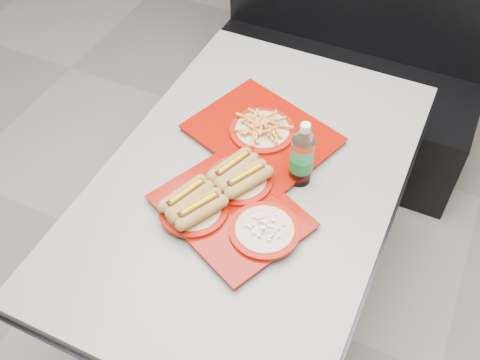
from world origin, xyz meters
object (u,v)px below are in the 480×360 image
at_px(tray_far, 262,132).
at_px(water_bottle, 302,157).
at_px(booth_bench, 342,72).
at_px(tray_near, 228,203).
at_px(diner_table, 249,210).

xyz_separation_m(tray_far, water_bottle, (0.18, -0.12, 0.08)).
bearing_deg(booth_bench, tray_near, -90.23).
relative_size(booth_bench, tray_near, 2.58).
height_order(tray_far, water_bottle, water_bottle).
distance_m(tray_near, tray_far, 0.33).
bearing_deg(tray_near, water_bottle, 54.27).
distance_m(booth_bench, tray_near, 1.30).
xyz_separation_m(diner_table, tray_near, (-0.00, -0.14, 0.20)).
height_order(tray_near, water_bottle, water_bottle).
bearing_deg(diner_table, water_bottle, 23.92).
xyz_separation_m(diner_table, water_bottle, (0.15, 0.06, 0.27)).
relative_size(booth_bench, water_bottle, 5.72).
distance_m(diner_table, tray_near, 0.25).
bearing_deg(booth_bench, tray_far, -92.34).
distance_m(diner_table, tray_far, 0.27).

